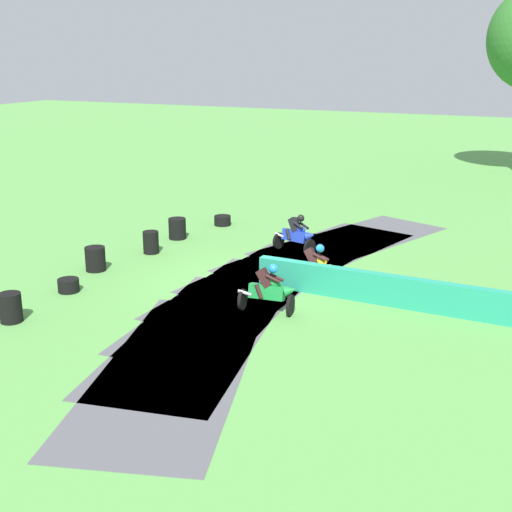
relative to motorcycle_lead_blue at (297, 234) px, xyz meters
The scene contains 12 objects.
ground_plane 3.82m from the motorcycle_lead_blue, 88.38° to the right, with size 120.00×120.00×0.00m, color #569947.
track_asphalt 3.88m from the motorcycle_lead_blue, 81.45° to the right, with size 6.30×21.23×0.01m.
safety_barrier 6.84m from the motorcycle_lead_blue, 35.78° to the right, with size 0.30×10.52×0.90m, color #239375.
motorcycle_lead_blue is the anchor object (origin of this frame).
motorcycle_chase_yellow 3.91m from the motorcycle_lead_blue, 60.28° to the right, with size 1.68×0.84×1.43m.
motorcycle_trailing_green 6.04m from the motorcycle_lead_blue, 75.93° to the right, with size 1.68×0.84×1.43m.
tire_stack_near 4.87m from the motorcycle_lead_blue, 150.70° to the left, with size 0.69×0.69×0.40m.
tire_stack_mid_a 4.86m from the motorcycle_lead_blue, behind, with size 0.67×0.67×0.80m.
tire_stack_mid_b 5.24m from the motorcycle_lead_blue, 153.71° to the right, with size 0.56×0.56×0.80m.
tire_stack_far 7.12m from the motorcycle_lead_blue, 137.59° to the right, with size 0.66×0.66×0.80m.
tire_stack_extra_a 8.32m from the motorcycle_lead_blue, 124.61° to the right, with size 0.64×0.64×0.40m.
tire_stack_extra_b 10.44m from the motorcycle_lead_blue, 115.92° to the right, with size 0.60×0.60×0.80m.
Camera 1 is at (8.49, -18.64, 7.06)m, focal length 48.51 mm.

